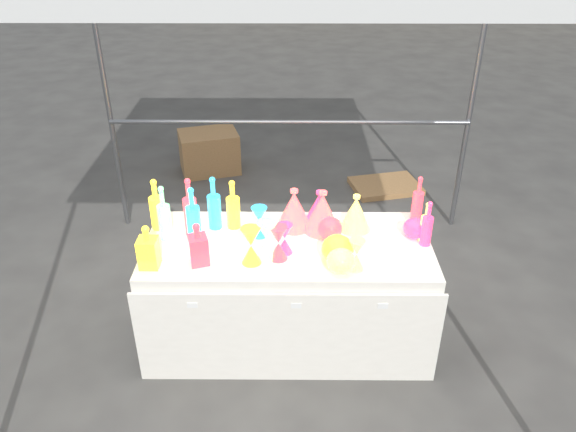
{
  "coord_description": "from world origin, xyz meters",
  "views": [
    {
      "loc": [
        0.02,
        -2.96,
        2.68
      ],
      "look_at": [
        0.0,
        0.0,
        0.95
      ],
      "focal_mm": 35.0,
      "sensor_mm": 36.0,
      "label": 1
    }
  ],
  "objects_px": {
    "cardboard_box_closed": "(209,152)",
    "globe_0": "(338,251)",
    "decanter_0": "(148,246)",
    "hourglass_0": "(278,243)",
    "display_table": "(288,292)",
    "bottle_0": "(156,204)",
    "lampshade_0": "(322,211)"
  },
  "relations": [
    {
      "from": "cardboard_box_closed",
      "to": "globe_0",
      "type": "height_order",
      "value": "globe_0"
    },
    {
      "from": "bottle_0",
      "to": "cardboard_box_closed",
      "type": "bearing_deg",
      "value": 90.49
    },
    {
      "from": "hourglass_0",
      "to": "globe_0",
      "type": "distance_m",
      "value": 0.35
    },
    {
      "from": "cardboard_box_closed",
      "to": "bottle_0",
      "type": "relative_size",
      "value": 1.72
    },
    {
      "from": "bottle_0",
      "to": "hourglass_0",
      "type": "distance_m",
      "value": 0.87
    },
    {
      "from": "decanter_0",
      "to": "hourglass_0",
      "type": "xyz_separation_m",
      "value": [
        0.76,
        0.08,
        -0.03
      ]
    },
    {
      "from": "bottle_0",
      "to": "decanter_0",
      "type": "height_order",
      "value": "bottle_0"
    },
    {
      "from": "display_table",
      "to": "hourglass_0",
      "type": "xyz_separation_m",
      "value": [
        -0.06,
        -0.16,
        0.49
      ]
    },
    {
      "from": "hourglass_0",
      "to": "decanter_0",
      "type": "bearing_deg",
      "value": -173.75
    },
    {
      "from": "globe_0",
      "to": "display_table",
      "type": "bearing_deg",
      "value": 147.73
    },
    {
      "from": "cardboard_box_closed",
      "to": "hourglass_0",
      "type": "bearing_deg",
      "value": -90.11
    },
    {
      "from": "bottle_0",
      "to": "decanter_0",
      "type": "bearing_deg",
      "value": -84.99
    },
    {
      "from": "cardboard_box_closed",
      "to": "hourglass_0",
      "type": "height_order",
      "value": "hourglass_0"
    },
    {
      "from": "display_table",
      "to": "globe_0",
      "type": "height_order",
      "value": "globe_0"
    },
    {
      "from": "decanter_0",
      "to": "hourglass_0",
      "type": "height_order",
      "value": "decanter_0"
    },
    {
      "from": "bottle_0",
      "to": "lampshade_0",
      "type": "xyz_separation_m",
      "value": [
        1.07,
        -0.02,
        -0.03
      ]
    },
    {
      "from": "cardboard_box_closed",
      "to": "hourglass_0",
      "type": "relative_size",
      "value": 2.76
    },
    {
      "from": "decanter_0",
      "to": "hourglass_0",
      "type": "relative_size",
      "value": 1.25
    },
    {
      "from": "globe_0",
      "to": "decanter_0",
      "type": "bearing_deg",
      "value": -177.32
    },
    {
      "from": "lampshade_0",
      "to": "display_table",
      "type": "bearing_deg",
      "value": -145.17
    },
    {
      "from": "display_table",
      "to": "hourglass_0",
      "type": "height_order",
      "value": "hourglass_0"
    },
    {
      "from": "globe_0",
      "to": "hourglass_0",
      "type": "bearing_deg",
      "value": 174.97
    },
    {
      "from": "display_table",
      "to": "decanter_0",
      "type": "relative_size",
      "value": 6.7
    },
    {
      "from": "cardboard_box_closed",
      "to": "hourglass_0",
      "type": "xyz_separation_m",
      "value": [
        0.81,
        -2.79,
        0.64
      ]
    },
    {
      "from": "hourglass_0",
      "to": "globe_0",
      "type": "relative_size",
      "value": 1.14
    },
    {
      "from": "hourglass_0",
      "to": "globe_0",
      "type": "height_order",
      "value": "hourglass_0"
    },
    {
      "from": "globe_0",
      "to": "cardboard_box_closed",
      "type": "bearing_deg",
      "value": 112.45
    },
    {
      "from": "display_table",
      "to": "globe_0",
      "type": "bearing_deg",
      "value": -32.27
    },
    {
      "from": "display_table",
      "to": "bottle_0",
      "type": "height_order",
      "value": "bottle_0"
    },
    {
      "from": "display_table",
      "to": "cardboard_box_closed",
      "type": "distance_m",
      "value": 2.78
    },
    {
      "from": "decanter_0",
      "to": "globe_0",
      "type": "height_order",
      "value": "decanter_0"
    },
    {
      "from": "decanter_0",
      "to": "globe_0",
      "type": "bearing_deg",
      "value": 4.02
    }
  ]
}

